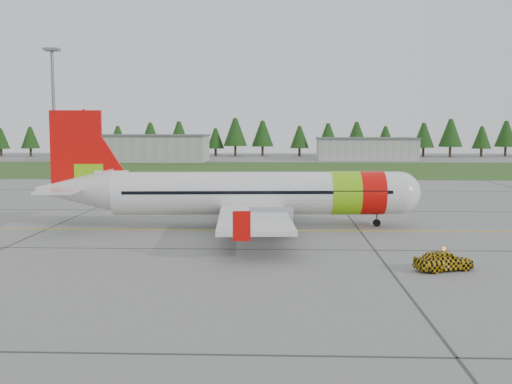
{
  "coord_description": "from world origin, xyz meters",
  "views": [
    {
      "loc": [
        3.71,
        -42.25,
        8.16
      ],
      "look_at": [
        1.83,
        6.82,
        3.18
      ],
      "focal_mm": 45.0,
      "sensor_mm": 36.0,
      "label": 1
    }
  ],
  "objects": [
    {
      "name": "ground",
      "position": [
        0.0,
        0.0,
        0.0
      ],
      "size": [
        320.0,
        320.0,
        0.0
      ],
      "primitive_type": "plane",
      "color": "gray",
      "rests_on": "ground"
    },
    {
      "name": "aircraft",
      "position": [
        1.07,
        9.77,
        2.74
      ],
      "size": [
        31.4,
        28.96,
        9.51
      ],
      "rotation": [
        0.0,
        0.0,
        0.06
      ],
      "color": "silver",
      "rests_on": "ground"
    },
    {
      "name": "follow_me_car",
      "position": [
        13.04,
        -5.92,
        1.74
      ],
      "size": [
        1.59,
        1.72,
        3.47
      ],
      "primitive_type": "imported",
      "rotation": [
        0.0,
        0.0,
        1.92
      ],
      "color": "yellow",
      "rests_on": "ground"
    },
    {
      "name": "service_van",
      "position": [
        -14.11,
        46.42,
        1.99
      ],
      "size": [
        1.69,
        1.64,
        3.99
      ],
      "primitive_type": "imported",
      "rotation": [
        0.0,
        0.0,
        -0.27
      ],
      "color": "silver",
      "rests_on": "ground"
    },
    {
      "name": "grass_strip",
      "position": [
        0.0,
        82.0,
        0.01
      ],
      "size": [
        320.0,
        50.0,
        0.03
      ],
      "primitive_type": "cube",
      "color": "#30561E",
      "rests_on": "ground"
    },
    {
      "name": "taxi_guideline",
      "position": [
        0.0,
        8.0,
        0.01
      ],
      "size": [
        120.0,
        0.25,
        0.02
      ],
      "primitive_type": "cube",
      "color": "gold",
      "rests_on": "ground"
    },
    {
      "name": "hangar_west",
      "position": [
        -30.0,
        110.0,
        3.0
      ],
      "size": [
        32.0,
        14.0,
        6.0
      ],
      "primitive_type": "cube",
      "color": "#A8A8A3",
      "rests_on": "ground"
    },
    {
      "name": "hangar_east",
      "position": [
        25.0,
        118.0,
        2.6
      ],
      "size": [
        24.0,
        12.0,
        5.2
      ],
      "primitive_type": "cube",
      "color": "#A8A8A3",
      "rests_on": "ground"
    },
    {
      "name": "floodlight_mast",
      "position": [
        -32.0,
        58.0,
        10.0
      ],
      "size": [
        0.5,
        0.5,
        20.0
      ],
      "primitive_type": "cylinder",
      "color": "slate",
      "rests_on": "ground"
    },
    {
      "name": "treeline",
      "position": [
        0.0,
        138.0,
        5.0
      ],
      "size": [
        160.0,
        8.0,
        10.0
      ],
      "primitive_type": null,
      "color": "#1C3F14",
      "rests_on": "ground"
    }
  ]
}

